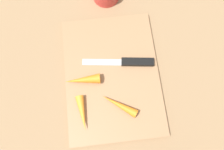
% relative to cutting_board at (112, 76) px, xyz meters
% --- Properties ---
extents(ground_plane, '(1.40, 1.40, 0.00)m').
position_rel_cutting_board_xyz_m(ground_plane, '(0.00, 0.00, -0.01)').
color(ground_plane, '#8C6D4C').
extents(cutting_board, '(0.36, 0.26, 0.01)m').
position_rel_cutting_board_xyz_m(cutting_board, '(0.00, 0.00, 0.00)').
color(cutting_board, '#99704C').
rests_on(cutting_board, ground_plane).
extents(knife, '(0.05, 0.20, 0.01)m').
position_rel_cutting_board_xyz_m(knife, '(-0.03, 0.06, 0.01)').
color(knife, '#B7B7BC').
rests_on(knife, cutting_board).
extents(carrot_medium, '(0.03, 0.10, 0.03)m').
position_rel_cutting_board_xyz_m(carrot_medium, '(0.01, -0.08, 0.02)').
color(carrot_medium, orange).
rests_on(carrot_medium, cutting_board).
extents(carrot_longest, '(0.08, 0.10, 0.02)m').
position_rel_cutting_board_xyz_m(carrot_longest, '(0.09, 0.01, 0.02)').
color(carrot_longest, orange).
rests_on(carrot_longest, cutting_board).
extents(carrot_shortest, '(0.09, 0.03, 0.02)m').
position_rel_cutting_board_xyz_m(carrot_shortest, '(0.10, -0.09, 0.02)').
color(carrot_shortest, orange).
rests_on(carrot_shortest, cutting_board).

